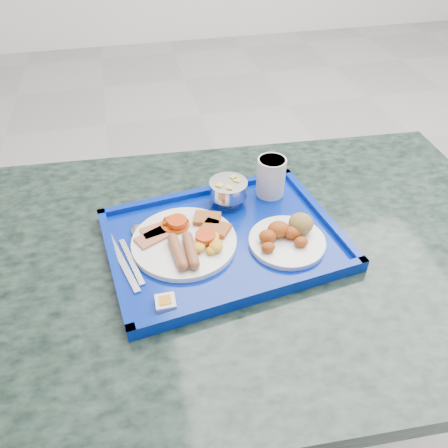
% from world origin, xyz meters
% --- Properties ---
extents(floor, '(6.00, 6.00, 0.00)m').
position_xyz_m(floor, '(0.00, 0.00, 0.00)').
color(floor, '#98999B').
rests_on(floor, ground).
extents(table, '(1.32, 0.92, 0.79)m').
position_xyz_m(table, '(-0.97, -0.89, 0.59)').
color(table, slate).
rests_on(table, floor).
extents(tray, '(0.53, 0.42, 0.03)m').
position_xyz_m(tray, '(-1.01, -0.86, 0.80)').
color(tray, '#03209B').
rests_on(tray, table).
extents(main_plate, '(0.22, 0.22, 0.03)m').
position_xyz_m(main_plate, '(-1.09, -0.86, 0.82)').
color(main_plate, white).
rests_on(main_plate, tray).
extents(bread_plate, '(0.16, 0.16, 0.05)m').
position_xyz_m(bread_plate, '(-0.88, -0.91, 0.82)').
color(bread_plate, white).
rests_on(bread_plate, tray).
extents(fruit_bowl, '(0.09, 0.09, 0.06)m').
position_xyz_m(fruit_bowl, '(-0.97, -0.74, 0.85)').
color(fruit_bowl, '#A8A8AA').
rests_on(fruit_bowl, tray).
extents(juice_cup, '(0.07, 0.07, 0.10)m').
position_xyz_m(juice_cup, '(-0.87, -0.73, 0.86)').
color(juice_cup, silver).
rests_on(juice_cup, tray).
extents(spoon, '(0.06, 0.19, 0.01)m').
position_xyz_m(spoon, '(-1.20, -0.83, 0.81)').
color(spoon, '#A8A8AA').
rests_on(spoon, tray).
extents(knife, '(0.06, 0.18, 0.00)m').
position_xyz_m(knife, '(-1.23, -0.89, 0.81)').
color(knife, '#A8A8AA').
rests_on(knife, tray).
extents(jam_packet, '(0.04, 0.04, 0.01)m').
position_xyz_m(jam_packet, '(-1.16, -1.02, 0.81)').
color(jam_packet, white).
rests_on(jam_packet, tray).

